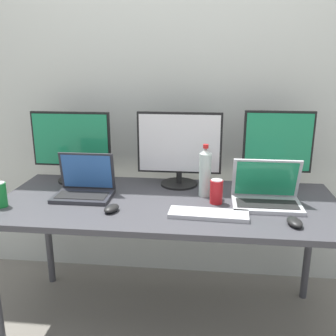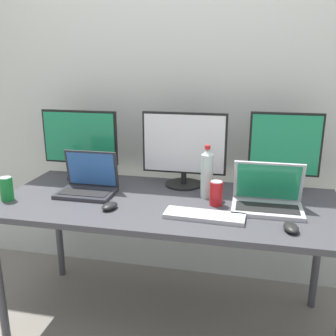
{
  "view_description": "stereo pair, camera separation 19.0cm",
  "coord_description": "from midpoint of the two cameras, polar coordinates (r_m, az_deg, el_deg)",
  "views": [
    {
      "loc": [
        0.2,
        -1.81,
        1.45
      ],
      "look_at": [
        0.0,
        0.0,
        0.92
      ],
      "focal_mm": 40.0,
      "sensor_mm": 36.0,
      "label": 1
    },
    {
      "loc": [
        0.39,
        -1.78,
        1.45
      ],
      "look_at": [
        0.0,
        0.0,
        0.92
      ],
      "focal_mm": 40.0,
      "sensor_mm": 36.0,
      "label": 2
    }
  ],
  "objects": [
    {
      "name": "water_bottle",
      "position": [
        1.99,
        2.96,
        -0.71
      ],
      "size": [
        0.06,
        0.06,
        0.28
      ],
      "color": "silver",
      "rests_on": "work_desk"
    },
    {
      "name": "monitor_right",
      "position": [
        2.16,
        13.96,
        2.85
      ],
      "size": [
        0.38,
        0.21,
        0.44
      ],
      "color": "black",
      "rests_on": "work_desk"
    },
    {
      "name": "wall_back",
      "position": [
        2.41,
        -0.74,
        12.64
      ],
      "size": [
        7.0,
        0.08,
        2.6
      ],
      "primitive_type": "cube",
      "color": "silver",
      "rests_on": "ground"
    },
    {
      "name": "laptop_silver",
      "position": [
        2.08,
        -15.17,
        -2.77
      ],
      "size": [
        0.3,
        0.22,
        0.23
      ],
      "color": "#2D2D33",
      "rests_on": "work_desk"
    },
    {
      "name": "monitor_left",
      "position": [
        2.31,
        -16.81,
        3.49
      ],
      "size": [
        0.47,
        0.19,
        0.42
      ],
      "color": "black",
      "rests_on": "work_desk"
    },
    {
      "name": "laptop_secondary",
      "position": [
        1.93,
        12.06,
        -4.02
      ],
      "size": [
        0.34,
        0.23,
        0.23
      ],
      "color": "#B7B7BC",
      "rests_on": "work_desk"
    },
    {
      "name": "work_desk",
      "position": [
        1.98,
        -2.76,
        -6.7
      ],
      "size": [
        1.77,
        0.76,
        0.74
      ],
      "color": "#424247",
      "rests_on": "ground"
    },
    {
      "name": "keyboard_main",
      "position": [
        1.77,
        3.13,
        -7.1
      ],
      "size": [
        0.38,
        0.14,
        0.02
      ],
      "primitive_type": "cube",
      "rotation": [
        0.0,
        0.0,
        -0.05
      ],
      "color": "#B2B2B7",
      "rests_on": "work_desk"
    },
    {
      "name": "ground_plane",
      "position": [
        2.33,
        -2.52,
        -22.28
      ],
      "size": [
        16.0,
        16.0,
        0.0
      ],
      "primitive_type": "plane",
      "color": "gray"
    },
    {
      "name": "mouse_by_laptop",
      "position": [
        1.74,
        15.8,
        -7.99
      ],
      "size": [
        0.08,
        0.11,
        0.03
      ],
      "primitive_type": "ellipsoid",
      "rotation": [
        0.0,
        0.0,
        0.17
      ],
      "color": "black",
      "rests_on": "work_desk"
    },
    {
      "name": "soda_can_by_laptop",
      "position": [
        1.92,
        4.58,
        -3.62
      ],
      "size": [
        0.07,
        0.07,
        0.13
      ],
      "color": "red",
      "rests_on": "work_desk"
    },
    {
      "name": "monitor_center",
      "position": [
        2.14,
        -0.81,
        3.01
      ],
      "size": [
        0.48,
        0.21,
        0.43
      ],
      "color": "black",
      "rests_on": "work_desk"
    },
    {
      "name": "soda_can_near_keyboard",
      "position": [
        2.09,
        -26.67,
        -3.69
      ],
      "size": [
        0.07,
        0.07,
        0.13
      ],
      "color": "#197F33",
      "rests_on": "work_desk"
    },
    {
      "name": "mouse_by_keyboard",
      "position": [
        1.86,
        -11.54,
        -6.1
      ],
      "size": [
        0.09,
        0.11,
        0.03
      ],
      "primitive_type": "ellipsoid",
      "rotation": [
        0.0,
        0.0,
        -0.25
      ],
      "color": "black",
      "rests_on": "work_desk"
    }
  ]
}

